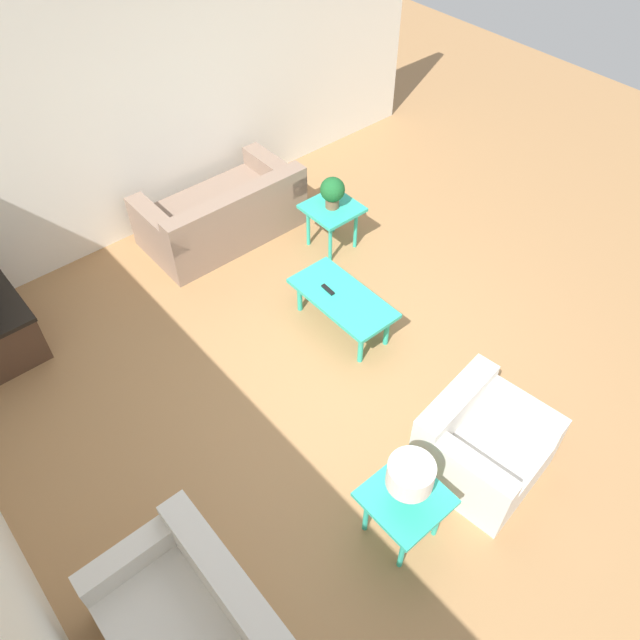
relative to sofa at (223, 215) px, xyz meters
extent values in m
plane|color=#A87A4C|center=(-2.31, 0.24, -0.28)|extent=(14.00, 14.00, 0.00)
cube|color=silver|center=(0.75, 0.24, 1.07)|extent=(0.12, 7.20, 2.70)
cube|color=gray|center=(0.05, 0.00, -0.08)|extent=(0.94, 1.73, 0.40)
cube|color=gray|center=(-0.32, 0.00, 0.29)|extent=(0.20, 1.73, 0.32)
cube|color=gray|center=(0.05, -0.76, 0.23)|extent=(0.94, 0.20, 0.21)
cube|color=gray|center=(0.05, 0.76, 0.23)|extent=(0.94, 0.20, 0.21)
cube|color=silver|center=(-3.79, 0.15, -0.07)|extent=(0.94, 0.97, 0.42)
cube|color=silver|center=(-3.48, 0.19, 0.29)|extent=(0.31, 0.89, 0.30)
cube|color=silver|center=(-3.84, 0.50, 0.24)|extent=(0.85, 0.26, 0.19)
cube|color=silver|center=(-3.75, -0.20, 0.24)|extent=(0.85, 0.26, 0.19)
cube|color=silver|center=(-3.41, 2.62, -0.07)|extent=(1.22, 0.84, 0.42)
cube|color=silver|center=(-3.42, 2.30, 0.29)|extent=(1.22, 0.21, 0.30)
cube|color=silver|center=(-2.89, 2.61, 0.24)|extent=(0.17, 0.84, 0.19)
cube|color=#2DB79E|center=(-1.91, -0.05, 0.11)|extent=(1.06, 0.51, 0.04)
cylinder|color=#2DB79E|center=(-2.35, -0.22, -0.10)|extent=(0.05, 0.05, 0.36)
cylinder|color=#2DB79E|center=(-1.47, -0.22, -0.10)|extent=(0.05, 0.05, 0.36)
cylinder|color=#2DB79E|center=(-2.35, 0.11, -0.10)|extent=(0.05, 0.05, 0.36)
cylinder|color=#2DB79E|center=(-1.47, 0.11, -0.10)|extent=(0.05, 0.05, 0.36)
cube|color=#2DB79E|center=(-0.92, -0.79, 0.23)|extent=(0.54, 0.54, 0.04)
cylinder|color=#2DB79E|center=(-1.11, -0.97, -0.03)|extent=(0.04, 0.04, 0.49)
cylinder|color=#2DB79E|center=(-0.74, -0.97, -0.03)|extent=(0.04, 0.04, 0.49)
cylinder|color=#2DB79E|center=(-1.11, -0.61, -0.03)|extent=(0.04, 0.04, 0.49)
cylinder|color=#2DB79E|center=(-0.74, -0.61, -0.03)|extent=(0.04, 0.04, 0.49)
cube|color=#2DB79E|center=(-3.76, 1.02, 0.23)|extent=(0.54, 0.54, 0.04)
cylinder|color=#2DB79E|center=(-3.94, 0.83, -0.03)|extent=(0.04, 0.04, 0.49)
cylinder|color=#2DB79E|center=(-3.57, 0.83, -0.03)|extent=(0.04, 0.04, 0.49)
cylinder|color=#2DB79E|center=(-3.94, 1.20, -0.03)|extent=(0.04, 0.04, 0.49)
cylinder|color=#2DB79E|center=(-3.57, 1.20, -0.03)|extent=(0.04, 0.04, 0.49)
cylinder|color=brown|center=(-0.92, -0.79, 0.30)|extent=(0.15, 0.15, 0.11)
sphere|color=#195B28|center=(-0.92, -0.79, 0.47)|extent=(0.26, 0.26, 0.26)
cylinder|color=#333333|center=(-3.76, 1.02, 0.35)|extent=(0.10, 0.10, 0.21)
cylinder|color=white|center=(-3.76, 1.02, 0.56)|extent=(0.32, 0.32, 0.20)
cube|color=black|center=(-1.76, 0.00, 0.14)|extent=(0.16, 0.05, 0.02)
camera|label=1|loc=(-4.94, 2.81, 4.22)|focal=35.00mm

